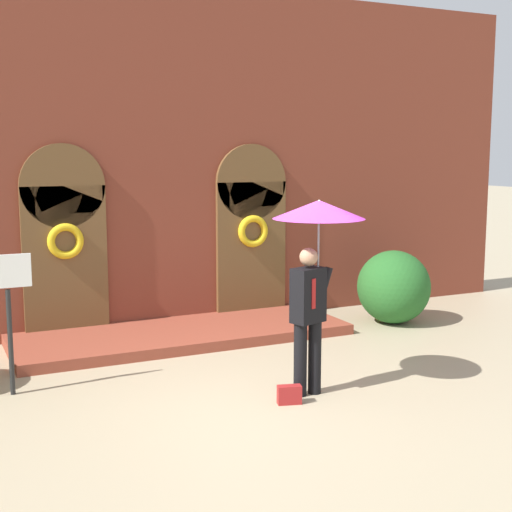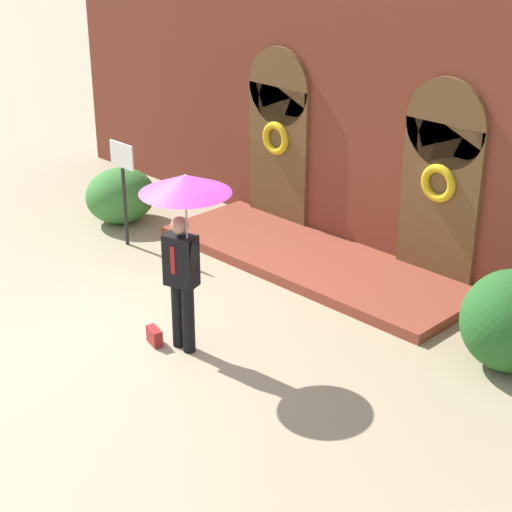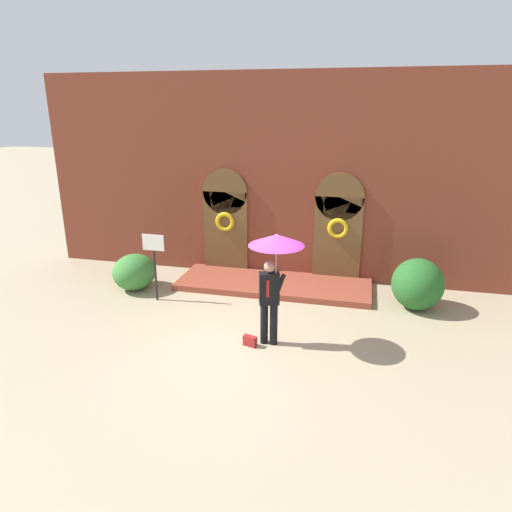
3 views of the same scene
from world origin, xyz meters
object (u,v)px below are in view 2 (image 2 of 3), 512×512
Objects in this scene: shrub_left at (120,195)px; shrub_right at (512,321)px; handbag at (154,336)px; sign_post at (123,177)px; person_with_umbrella at (184,210)px.

shrub_right is (7.25, 0.45, 0.15)m from shrub_left.
handbag is 0.16× the size of sign_post.
shrub_right reaches higher than shrub_left.
sign_post is (-2.89, 1.73, 1.05)m from handbag.
person_with_umbrella is 8.44× the size of handbag.
person_with_umbrella reaches higher than handbag.
sign_post is 1.34× the size of shrub_right.
shrub_left is at bearing 164.26° from handbag.
person_with_umbrella is 1.85× the size of shrub_right.
person_with_umbrella reaches higher than shrub_left.
shrub_left is (-4.23, 2.09, -1.44)m from person_with_umbrella.
handbag is (-0.45, -0.20, -1.80)m from person_with_umbrella.
handbag is 3.53m from sign_post.
sign_post is at bearing -171.00° from shrub_right.
person_with_umbrella is 1.87m from handbag.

